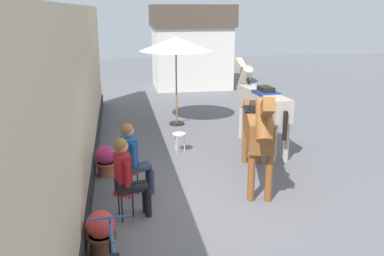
{
  "coord_description": "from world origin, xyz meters",
  "views": [
    {
      "loc": [
        -1.81,
        -6.65,
        3.33
      ],
      "look_at": [
        -0.4,
        1.2,
        1.05
      ],
      "focal_mm": 39.07,
      "sensor_mm": 36.0,
      "label": 1
    }
  ],
  "objects_px": {
    "seated_visitor_far": "(133,155)",
    "cafe_parasol": "(176,44)",
    "seated_visitor_near": "(127,174)",
    "saddled_horse_far": "(261,101)",
    "flower_planter_near": "(101,231)",
    "flower_planter_far": "(106,160)",
    "spare_stool_white": "(179,136)",
    "saddled_horse_near": "(258,126)"
  },
  "relations": [
    {
      "from": "seated_visitor_far",
      "to": "cafe_parasol",
      "type": "relative_size",
      "value": 0.54
    },
    {
      "from": "seated_visitor_near",
      "to": "saddled_horse_far",
      "type": "height_order",
      "value": "saddled_horse_far"
    },
    {
      "from": "seated_visitor_near",
      "to": "saddled_horse_far",
      "type": "relative_size",
      "value": 0.46
    },
    {
      "from": "flower_planter_near",
      "to": "saddled_horse_far",
      "type": "bearing_deg",
      "value": 47.82
    },
    {
      "from": "saddled_horse_far",
      "to": "flower_planter_far",
      "type": "distance_m",
      "value": 4.03
    },
    {
      "from": "seated_visitor_far",
      "to": "saddled_horse_far",
      "type": "xyz_separation_m",
      "value": [
        3.22,
        2.29,
        0.38
      ]
    },
    {
      "from": "spare_stool_white",
      "to": "saddled_horse_far",
      "type": "bearing_deg",
      "value": 0.75
    },
    {
      "from": "seated_visitor_near",
      "to": "flower_planter_far",
      "type": "bearing_deg",
      "value": 101.67
    },
    {
      "from": "saddled_horse_far",
      "to": "flower_planter_near",
      "type": "bearing_deg",
      "value": -132.18
    },
    {
      "from": "cafe_parasol",
      "to": "flower_planter_near",
      "type": "bearing_deg",
      "value": -107.05
    },
    {
      "from": "seated_visitor_near",
      "to": "saddled_horse_far",
      "type": "bearing_deg",
      "value": 43.39
    },
    {
      "from": "cafe_parasol",
      "to": "saddled_horse_near",
      "type": "bearing_deg",
      "value": -78.44
    },
    {
      "from": "saddled_horse_far",
      "to": "flower_planter_near",
      "type": "relative_size",
      "value": 4.68
    },
    {
      "from": "seated_visitor_far",
      "to": "spare_stool_white",
      "type": "xyz_separation_m",
      "value": [
        1.18,
        2.27,
        -0.38
      ]
    },
    {
      "from": "saddled_horse_far",
      "to": "flower_planter_far",
      "type": "height_order",
      "value": "saddled_horse_far"
    },
    {
      "from": "seated_visitor_near",
      "to": "saddled_horse_far",
      "type": "distance_m",
      "value": 4.62
    },
    {
      "from": "saddled_horse_far",
      "to": "cafe_parasol",
      "type": "relative_size",
      "value": 1.16
    },
    {
      "from": "saddled_horse_near",
      "to": "seated_visitor_far",
      "type": "bearing_deg",
      "value": -175.87
    },
    {
      "from": "seated_visitor_near",
      "to": "flower_planter_near",
      "type": "xyz_separation_m",
      "value": [
        -0.41,
        -0.98,
        -0.44
      ]
    },
    {
      "from": "saddled_horse_near",
      "to": "spare_stool_white",
      "type": "distance_m",
      "value": 2.54
    },
    {
      "from": "seated_visitor_far",
      "to": "flower_planter_far",
      "type": "bearing_deg",
      "value": 116.53
    },
    {
      "from": "saddled_horse_far",
      "to": "spare_stool_white",
      "type": "distance_m",
      "value": 2.17
    },
    {
      "from": "saddled_horse_near",
      "to": "saddled_horse_far",
      "type": "relative_size",
      "value": 0.98
    },
    {
      "from": "saddled_horse_far",
      "to": "spare_stool_white",
      "type": "relative_size",
      "value": 6.51
    },
    {
      "from": "saddled_horse_near",
      "to": "saddled_horse_far",
      "type": "bearing_deg",
      "value": 69.09
    },
    {
      "from": "seated_visitor_far",
      "to": "saddled_horse_near",
      "type": "distance_m",
      "value": 2.45
    },
    {
      "from": "flower_planter_near",
      "to": "cafe_parasol",
      "type": "distance_m",
      "value": 7.17
    },
    {
      "from": "seated_visitor_far",
      "to": "saddled_horse_near",
      "type": "height_order",
      "value": "saddled_horse_near"
    },
    {
      "from": "saddled_horse_far",
      "to": "cafe_parasol",
      "type": "distance_m",
      "value": 3.22
    },
    {
      "from": "saddled_horse_far",
      "to": "spare_stool_white",
      "type": "bearing_deg",
      "value": -179.25
    },
    {
      "from": "flower_planter_near",
      "to": "cafe_parasol",
      "type": "xyz_separation_m",
      "value": [
        2.02,
        6.58,
        2.03
      ]
    },
    {
      "from": "seated_visitor_far",
      "to": "saddled_horse_far",
      "type": "relative_size",
      "value": 0.46
    },
    {
      "from": "seated_visitor_far",
      "to": "cafe_parasol",
      "type": "distance_m",
      "value": 5.2
    },
    {
      "from": "seated_visitor_far",
      "to": "spare_stool_white",
      "type": "distance_m",
      "value": 2.58
    },
    {
      "from": "flower_planter_far",
      "to": "seated_visitor_near",
      "type": "bearing_deg",
      "value": -78.33
    },
    {
      "from": "saddled_horse_near",
      "to": "flower_planter_far",
      "type": "xyz_separation_m",
      "value": [
        -2.94,
        0.88,
        -0.82
      ]
    },
    {
      "from": "flower_planter_far",
      "to": "cafe_parasol",
      "type": "distance_m",
      "value": 4.65
    },
    {
      "from": "seated_visitor_near",
      "to": "spare_stool_white",
      "type": "height_order",
      "value": "seated_visitor_near"
    },
    {
      "from": "seated_visitor_far",
      "to": "saddled_horse_far",
      "type": "bearing_deg",
      "value": 35.45
    },
    {
      "from": "seated_visitor_near",
      "to": "flower_planter_far",
      "type": "xyz_separation_m",
      "value": [
        -0.4,
        1.93,
        -0.44
      ]
    },
    {
      "from": "seated_visitor_near",
      "to": "flower_planter_near",
      "type": "relative_size",
      "value": 2.17
    },
    {
      "from": "seated_visitor_near",
      "to": "seated_visitor_far",
      "type": "distance_m",
      "value": 0.88
    }
  ]
}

